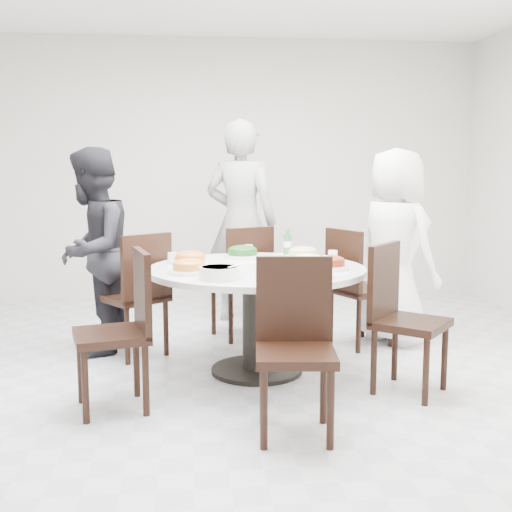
{
  "coord_description": "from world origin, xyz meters",
  "views": [
    {
      "loc": [
        -0.17,
        -4.05,
        1.44
      ],
      "look_at": [
        0.29,
        0.35,
        0.82
      ],
      "focal_mm": 45.0,
      "sensor_mm": 36.0,
      "label": 1
    }
  ],
  "objects": [
    {
      "name": "diner_middle",
      "position": [
        0.31,
        1.83,
        0.93
      ],
      "size": [
        0.8,
        0.69,
        1.86
      ],
      "primitive_type": "imported",
      "rotation": [
        0.0,
        0.0,
        2.71
      ],
      "color": "black",
      "rests_on": "floor"
    },
    {
      "name": "beverage_bottle",
      "position": [
        0.59,
        0.83,
        0.86
      ],
      "size": [
        0.06,
        0.06,
        0.21
      ],
      "primitive_type": "cylinder",
      "color": "#2B6D3C",
      "rests_on": "dining_table"
    },
    {
      "name": "dining_table",
      "position": [
        0.29,
        0.3,
        0.38
      ],
      "size": [
        1.5,
        1.5,
        0.75
      ],
      "primitive_type": "cylinder",
      "color": "white",
      "rests_on": "floor"
    },
    {
      "name": "wall_front",
      "position": [
        0.0,
        -3.0,
        1.4
      ],
      "size": [
        6.0,
        0.01,
        2.8
      ],
      "primitive_type": "cube",
      "color": "beige",
      "rests_on": "ground"
    },
    {
      "name": "dish_orange",
      "position": [
        -0.16,
        0.47,
        0.79
      ],
      "size": [
        0.27,
        0.27,
        0.07
      ],
      "primitive_type": "cylinder",
      "color": "white",
      "rests_on": "dining_table"
    },
    {
      "name": "chair_ne",
      "position": [
        1.2,
        0.91,
        0.47
      ],
      "size": [
        0.56,
        0.56,
        0.95
      ],
      "primitive_type": "cube",
      "rotation": [
        0.0,
        0.0,
        2.02
      ],
      "color": "black",
      "rests_on": "floor"
    },
    {
      "name": "chair_nw",
      "position": [
        -0.6,
        0.8,
        0.47
      ],
      "size": [
        0.59,
        0.59,
        0.95
      ],
      "primitive_type": "cube",
      "rotation": [
        0.0,
        0.0,
        3.78
      ],
      "color": "black",
      "rests_on": "floor"
    },
    {
      "name": "tea_cups",
      "position": [
        0.29,
        0.88,
        0.79
      ],
      "size": [
        0.07,
        0.07,
        0.08
      ],
      "primitive_type": "cylinder",
      "color": "white",
      "rests_on": "dining_table"
    },
    {
      "name": "dish_greens",
      "position": [
        0.23,
        0.75,
        0.79
      ],
      "size": [
        0.28,
        0.28,
        0.07
      ],
      "primitive_type": "cylinder",
      "color": "white",
      "rests_on": "dining_table"
    },
    {
      "name": "rice_bowl",
      "position": [
        0.56,
        -0.15,
        0.81
      ],
      "size": [
        0.26,
        0.26,
        0.11
      ],
      "primitive_type": "cylinder",
      "color": "silver",
      "rests_on": "dining_table"
    },
    {
      "name": "soup_bowl",
      "position": [
        0.01,
        -0.15,
        0.79
      ],
      "size": [
        0.25,
        0.25,
        0.08
      ],
      "primitive_type": "cylinder",
      "color": "white",
      "rests_on": "dining_table"
    },
    {
      "name": "diner_left",
      "position": [
        -0.91,
        0.93,
        0.79
      ],
      "size": [
        0.75,
        0.88,
        1.58
      ],
      "primitive_type": "imported",
      "rotation": [
        0.0,
        0.0,
        4.49
      ],
      "color": "black",
      "rests_on": "floor"
    },
    {
      "name": "chair_n",
      "position": [
        0.25,
        1.26,
        0.47
      ],
      "size": [
        0.55,
        0.55,
        0.95
      ],
      "primitive_type": "cube",
      "rotation": [
        0.0,
        0.0,
        3.53
      ],
      "color": "black",
      "rests_on": "floor"
    },
    {
      "name": "dish_tofu",
      "position": [
        -0.18,
        0.08,
        0.78
      ],
      "size": [
        0.27,
        0.27,
        0.07
      ],
      "primitive_type": "cylinder",
      "color": "white",
      "rests_on": "dining_table"
    },
    {
      "name": "diner_right",
      "position": [
        1.49,
        0.96,
        0.79
      ],
      "size": [
        0.83,
        0.92,
        1.58
      ],
      "primitive_type": "imported",
      "rotation": [
        0.0,
        0.0,
        2.11
      ],
      "color": "white",
      "rests_on": "floor"
    },
    {
      "name": "floor",
      "position": [
        0.0,
        0.0,
        0.0
      ],
      "size": [
        6.0,
        6.0,
        0.01
      ],
      "primitive_type": "cube",
      "color": "silver",
      "rests_on": "ground"
    },
    {
      "name": "chair_se",
      "position": [
        1.22,
        -0.21,
        0.47
      ],
      "size": [
        0.59,
        0.59,
        0.95
      ],
      "primitive_type": "cube",
      "rotation": [
        0.0,
        0.0,
        7.14
      ],
      "color": "black",
      "rests_on": "floor"
    },
    {
      "name": "dish_pale",
      "position": [
        0.67,
        0.64,
        0.79
      ],
      "size": [
        0.27,
        0.27,
        0.07
      ],
      "primitive_type": "cylinder",
      "color": "white",
      "rests_on": "dining_table"
    },
    {
      "name": "chair_s",
      "position": [
        0.38,
        -0.8,
        0.47
      ],
      "size": [
        0.46,
        0.46,
        0.95
      ],
      "primitive_type": "cube",
      "rotation": [
        0.0,
        0.0,
        6.18
      ],
      "color": "black",
      "rests_on": "floor"
    },
    {
      "name": "dish_redbrown",
      "position": [
        0.77,
        0.15,
        0.78
      ],
      "size": [
        0.25,
        0.25,
        0.06
      ],
      "primitive_type": "cylinder",
      "color": "white",
      "rests_on": "dining_table"
    },
    {
      "name": "chopsticks",
      "position": [
        0.3,
        0.99,
        0.76
      ],
      "size": [
        0.24,
        0.04,
        0.01
      ],
      "primitive_type": null,
      "color": "tan",
      "rests_on": "dining_table"
    },
    {
      "name": "chair_sw",
      "position": [
        -0.64,
        -0.31,
        0.47
      ],
      "size": [
        0.51,
        0.51,
        0.95
      ],
      "primitive_type": "cube",
      "rotation": [
        0.0,
        0.0,
        4.95
      ],
      "color": "black",
      "rests_on": "floor"
    },
    {
      "name": "wall_back",
      "position": [
        0.0,
        3.0,
        1.4
      ],
      "size": [
        6.0,
        0.01,
        2.8
      ],
      "primitive_type": "cube",
      "color": "beige",
      "rests_on": "ground"
    }
  ]
}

